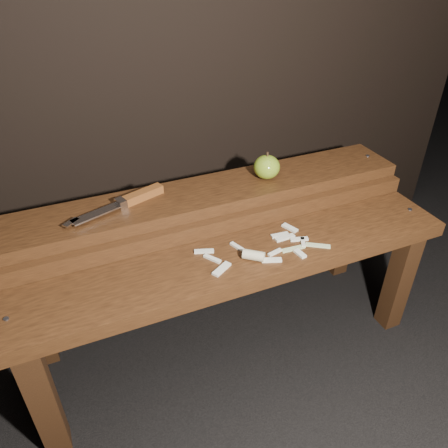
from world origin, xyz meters
name	(u,v)px	position (x,y,z in m)	size (l,w,h in m)	color
ground	(231,349)	(0.00, 0.00, 0.00)	(60.00, 60.00, 0.00)	black
bench_front_tier	(242,278)	(0.00, -0.06, 0.35)	(1.20, 0.20, 0.42)	black
bench_rear_tier	(210,216)	(0.00, 0.17, 0.41)	(1.20, 0.21, 0.50)	black
apple	(267,167)	(0.18, 0.17, 0.54)	(0.08, 0.08, 0.08)	olive
knife	(131,199)	(-0.22, 0.18, 0.51)	(0.28, 0.11, 0.03)	brown
apple_scraps	(263,251)	(0.06, -0.06, 0.43)	(0.34, 0.16, 0.03)	beige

